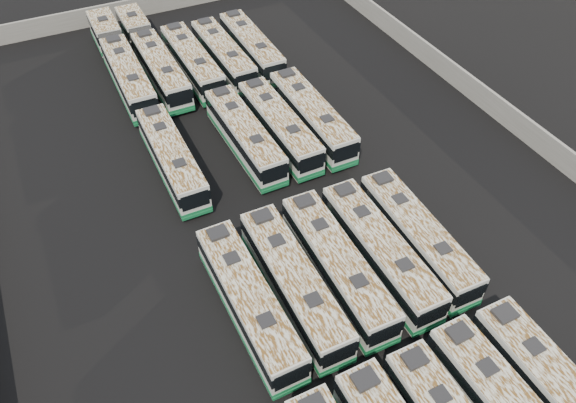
{
  "coord_description": "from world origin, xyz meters",
  "views": [
    {
      "loc": [
        -13.64,
        -27.78,
        30.91
      ],
      "look_at": [
        -0.51,
        -1.04,
        1.6
      ],
      "focal_mm": 35.0,
      "sensor_mm": 36.0,
      "label": 1
    }
  ],
  "objects_px": {
    "bus_midfront_far_left": "(249,302)",
    "bus_midfront_center": "(337,266)",
    "bus_midback_far_left": "(172,158)",
    "bus_midfront_right": "(380,251)",
    "bus_back_far_left": "(121,61)",
    "bus_back_left": "(152,55)",
    "bus_midback_center": "(245,135)",
    "bus_back_center": "(192,62)",
    "bus_back_right": "(224,55)",
    "bus_midback_far_right": "(312,116)",
    "bus_back_far_right": "(252,47)",
    "bus_front_far_right": "(561,399)",
    "bus_midfront_far_right": "(417,236)",
    "bus_midback_right": "(279,126)",
    "bus_midfront_left": "(294,283)"
  },
  "relations": [
    {
      "from": "bus_back_far_left",
      "to": "bus_midfront_far_right",
      "type": "bearing_deg",
      "value": -67.69
    },
    {
      "from": "bus_back_center",
      "to": "bus_back_far_right",
      "type": "xyz_separation_m",
      "value": [
        6.49,
        0.18,
        -0.03
      ]
    },
    {
      "from": "bus_midback_center",
      "to": "bus_back_center",
      "type": "height_order",
      "value": "bus_back_center"
    },
    {
      "from": "bus_midfront_far_left",
      "to": "bus_midback_right",
      "type": "xyz_separation_m",
      "value": [
        9.56,
        15.63,
        -0.02
      ]
    },
    {
      "from": "bus_midfront_far_left",
      "to": "bus_midback_far_left",
      "type": "bearing_deg",
      "value": 89.63
    },
    {
      "from": "bus_midfront_right",
      "to": "bus_back_far_left",
      "type": "relative_size",
      "value": 0.64
    },
    {
      "from": "bus_back_far_left",
      "to": "bus_midback_center",
      "type": "bearing_deg",
      "value": -67.95
    },
    {
      "from": "bus_midfront_far_right",
      "to": "bus_midback_right",
      "type": "distance_m",
      "value": 16.05
    },
    {
      "from": "bus_back_far_left",
      "to": "bus_back_right",
      "type": "xyz_separation_m",
      "value": [
        9.67,
        -3.31,
        -0.06
      ]
    },
    {
      "from": "bus_front_far_right",
      "to": "bus_midfront_center",
      "type": "relative_size",
      "value": 0.99
    },
    {
      "from": "bus_midfront_right",
      "to": "bus_midfront_center",
      "type": "bearing_deg",
      "value": 177.24
    },
    {
      "from": "bus_midback_far_left",
      "to": "bus_back_left",
      "type": "xyz_separation_m",
      "value": [
        3.15,
        16.42,
        0.02
      ]
    },
    {
      "from": "bus_midfront_far_left",
      "to": "bus_midfront_center",
      "type": "xyz_separation_m",
      "value": [
        6.4,
        0.07,
        0.02
      ]
    },
    {
      "from": "bus_midback_center",
      "to": "bus_back_far_left",
      "type": "height_order",
      "value": "bus_back_far_left"
    },
    {
      "from": "bus_back_left",
      "to": "bus_midback_far_left",
      "type": "bearing_deg",
      "value": -101.05
    },
    {
      "from": "bus_midfront_far_left",
      "to": "bus_back_right",
      "type": "xyz_separation_m",
      "value": [
        9.62,
        28.88,
        -0.04
      ]
    },
    {
      "from": "bus_front_far_right",
      "to": "bus_midfront_right",
      "type": "relative_size",
      "value": 1.0
    },
    {
      "from": "bus_midback_right",
      "to": "bus_back_center",
      "type": "height_order",
      "value": "bus_back_center"
    },
    {
      "from": "bus_midfront_right",
      "to": "bus_back_far_right",
      "type": "xyz_separation_m",
      "value": [
        3.19,
        29.24,
        -0.04
      ]
    },
    {
      "from": "bus_midback_center",
      "to": "bus_back_center",
      "type": "distance_m",
      "value": 13.18
    },
    {
      "from": "bus_front_far_right",
      "to": "bus_back_center",
      "type": "height_order",
      "value": "bus_front_far_right"
    },
    {
      "from": "bus_midback_center",
      "to": "bus_back_right",
      "type": "relative_size",
      "value": 1.01
    },
    {
      "from": "bus_midback_far_right",
      "to": "bus_back_far_right",
      "type": "xyz_separation_m",
      "value": [
        0.11,
        13.48,
        -0.05
      ]
    },
    {
      "from": "bus_midfront_left",
      "to": "bus_back_left",
      "type": "bearing_deg",
      "value": 90.71
    },
    {
      "from": "bus_midfront_right",
      "to": "bus_midback_far_right",
      "type": "xyz_separation_m",
      "value": [
        3.09,
        15.76,
        0.01
      ]
    },
    {
      "from": "bus_midfront_far_left",
      "to": "bus_midfront_center",
      "type": "relative_size",
      "value": 0.99
    },
    {
      "from": "bus_midback_right",
      "to": "bus_midback_far_left",
      "type": "bearing_deg",
      "value": 179.22
    },
    {
      "from": "bus_midback_center",
      "to": "bus_back_center",
      "type": "bearing_deg",
      "value": 89.37
    },
    {
      "from": "bus_midfront_center",
      "to": "bus_back_left",
      "type": "relative_size",
      "value": 0.65
    },
    {
      "from": "bus_midfront_far_right",
      "to": "bus_back_far_right",
      "type": "bearing_deg",
      "value": 91.13
    },
    {
      "from": "bus_midfront_far_right",
      "to": "bus_midback_far_right",
      "type": "relative_size",
      "value": 0.97
    },
    {
      "from": "bus_front_far_right",
      "to": "bus_back_right",
      "type": "distance_m",
      "value": 42.4
    },
    {
      "from": "bus_front_far_right",
      "to": "bus_back_far_right",
      "type": "height_order",
      "value": "bus_front_far_right"
    },
    {
      "from": "bus_midfront_left",
      "to": "bus_midback_far_left",
      "type": "relative_size",
      "value": 1.03
    },
    {
      "from": "bus_back_far_left",
      "to": "bus_midfront_far_left",
      "type": "bearing_deg",
      "value": -89.22
    },
    {
      "from": "bus_midfront_far_left",
      "to": "bus_back_left",
      "type": "height_order",
      "value": "bus_midfront_far_left"
    },
    {
      "from": "bus_midfront_far_left",
      "to": "bus_midback_center",
      "type": "bearing_deg",
      "value": 67.43
    },
    {
      "from": "bus_back_left",
      "to": "bus_back_right",
      "type": "xyz_separation_m",
      "value": [
        6.52,
        -3.2,
        -0.03
      ]
    },
    {
      "from": "bus_front_far_right",
      "to": "bus_back_far_right",
      "type": "bearing_deg",
      "value": 89.74
    },
    {
      "from": "bus_back_center",
      "to": "bus_back_right",
      "type": "distance_m",
      "value": 3.28
    },
    {
      "from": "bus_midback_far_left",
      "to": "bus_midback_right",
      "type": "height_order",
      "value": "bus_midback_right"
    },
    {
      "from": "bus_front_far_right",
      "to": "bus_back_right",
      "type": "bearing_deg",
      "value": 94.08
    },
    {
      "from": "bus_midback_far_right",
      "to": "bus_front_far_right",
      "type": "bearing_deg",
      "value": -89.69
    },
    {
      "from": "bus_front_far_right",
      "to": "bus_midfront_center",
      "type": "height_order",
      "value": "bus_midfront_center"
    },
    {
      "from": "bus_midfront_right",
      "to": "bus_back_far_right",
      "type": "distance_m",
      "value": 29.41
    },
    {
      "from": "bus_back_right",
      "to": "bus_midback_far_right",
      "type": "bearing_deg",
      "value": -77.59
    },
    {
      "from": "bus_back_right",
      "to": "bus_midback_center",
      "type": "bearing_deg",
      "value": -104.69
    },
    {
      "from": "bus_midfront_far_right",
      "to": "bus_midback_right",
      "type": "xyz_separation_m",
      "value": [
        -3.19,
        15.73,
        0.02
      ]
    },
    {
      "from": "bus_front_far_right",
      "to": "bus_midfront_right",
      "type": "distance_m",
      "value": 13.66
    },
    {
      "from": "bus_midback_far_left",
      "to": "bus_back_left",
      "type": "bearing_deg",
      "value": 79.39
    }
  ]
}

